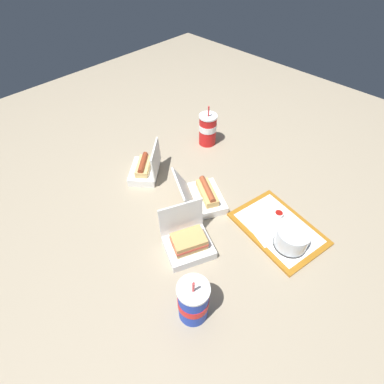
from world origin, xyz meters
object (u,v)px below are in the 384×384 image
(cake_container, at_px, (292,239))
(clamshell_hotdog_front, at_px, (145,169))
(food_tray, at_px, (278,229))
(soda_cup_right, at_px, (193,301))
(soda_cup_left, at_px, (208,129))
(ketchup_cup, at_px, (279,214))
(clamshell_hotdog_corner, at_px, (204,196))
(clamshell_sandwich_back, at_px, (188,242))
(plastic_fork, at_px, (288,219))

(cake_container, bearing_deg, clamshell_hotdog_front, -170.31)
(food_tray, height_order, soda_cup_right, soda_cup_right)
(cake_container, bearing_deg, soda_cup_left, 157.97)
(ketchup_cup, xyz_separation_m, soda_cup_right, (0.02, -0.56, 0.06))
(food_tray, xyz_separation_m, clamshell_hotdog_corner, (-0.34, -0.10, 0.03))
(clamshell_sandwich_back, xyz_separation_m, clamshell_hotdog_front, (-0.46, 0.17, -0.00))
(plastic_fork, bearing_deg, soda_cup_right, -49.30)
(clamshell_hotdog_front, bearing_deg, plastic_fork, 19.21)
(food_tray, height_order, cake_container, cake_container)
(plastic_fork, bearing_deg, food_tray, -53.27)
(ketchup_cup, height_order, soda_cup_right, soda_cup_right)
(soda_cup_left, bearing_deg, clamshell_hotdog_front, -95.46)
(plastic_fork, height_order, clamshell_hotdog_front, clamshell_hotdog_front)
(cake_container, height_order, clamshell_hotdog_corner, clamshell_hotdog_corner)
(food_tray, relative_size, ketchup_cup, 10.34)
(cake_container, relative_size, clamshell_sandwich_back, 0.57)
(food_tray, distance_m, clamshell_hotdog_front, 0.69)
(plastic_fork, distance_m, soda_cup_right, 0.58)
(plastic_fork, relative_size, soda_cup_left, 0.46)
(clamshell_sandwich_back, bearing_deg, cake_container, 45.93)
(clamshell_hotdog_corner, bearing_deg, cake_container, 8.19)
(plastic_fork, xyz_separation_m, soda_cup_left, (-0.64, 0.18, 0.08))
(food_tray, xyz_separation_m, clamshell_sandwich_back, (-0.21, -0.34, 0.04))
(soda_cup_left, xyz_separation_m, soda_cup_right, (0.62, -0.75, -0.00))
(food_tray, relative_size, clamshell_sandwich_back, 1.78)
(clamshell_hotdog_corner, distance_m, soda_cup_right, 0.52)
(cake_container, height_order, plastic_fork, cake_container)
(clamshell_hotdog_front, bearing_deg, clamshell_hotdog_corner, 11.51)
(soda_cup_right, bearing_deg, plastic_fork, 88.10)
(clamshell_hotdog_front, bearing_deg, cake_container, 9.69)
(soda_cup_right, bearing_deg, soda_cup_left, 129.40)
(clamshell_hotdog_corner, bearing_deg, clamshell_sandwich_back, -61.31)
(clamshell_sandwich_back, relative_size, soda_cup_left, 0.98)
(clamshell_hotdog_front, relative_size, soda_cup_right, 0.97)
(cake_container, height_order, soda_cup_left, soda_cup_left)
(clamshell_sandwich_back, distance_m, soda_cup_left, 0.72)
(ketchup_cup, relative_size, clamshell_sandwich_back, 0.17)
(plastic_fork, height_order, clamshell_hotdog_corner, clamshell_hotdog_corner)
(ketchup_cup, relative_size, clamshell_hotdog_front, 0.17)
(clamshell_hotdog_corner, height_order, soda_cup_left, soda_cup_left)
(clamshell_hotdog_corner, bearing_deg, ketchup_cup, 27.08)
(soda_cup_left, bearing_deg, cake_container, -22.03)
(clamshell_sandwich_back, bearing_deg, ketchup_cup, 66.27)
(cake_container, height_order, clamshell_hotdog_front, clamshell_hotdog_front)
(food_tray, xyz_separation_m, clamshell_hotdog_front, (-0.67, -0.17, 0.03))
(cake_container, xyz_separation_m, plastic_fork, (-0.07, 0.11, -0.04))
(clamshell_hotdog_front, relative_size, soda_cup_left, 0.97)
(plastic_fork, distance_m, soda_cup_left, 0.67)
(clamshell_hotdog_corner, xyz_separation_m, soda_cup_left, (-0.30, 0.35, 0.05))
(clamshell_hotdog_corner, relative_size, soda_cup_right, 1.17)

